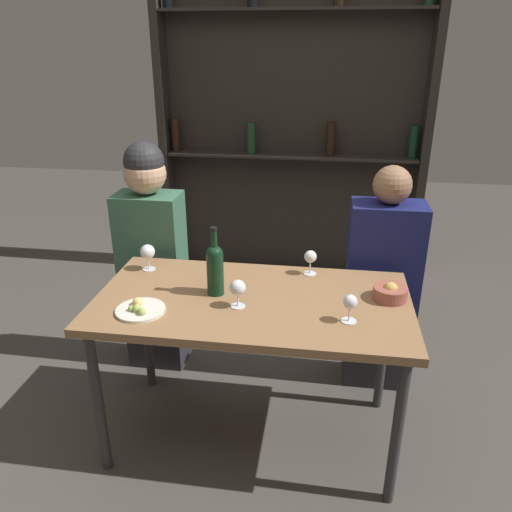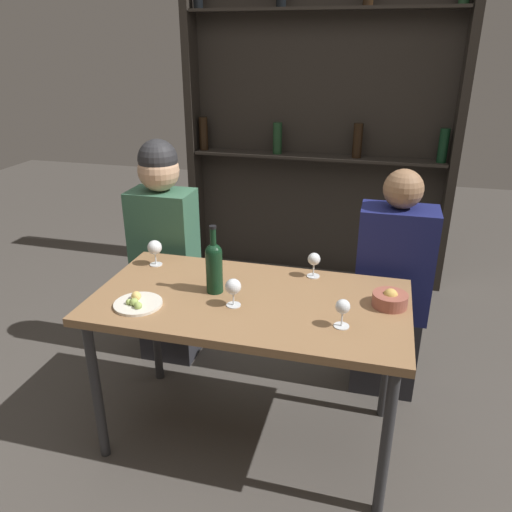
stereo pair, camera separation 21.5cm
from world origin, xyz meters
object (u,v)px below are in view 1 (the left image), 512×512
object	(u,v)px
wine_glass_3	(238,289)
snack_bowl	(390,292)
seated_person_left	(152,258)
wine_glass_0	(148,253)
seated_person_right	(381,287)
wine_bottle	(215,267)
wine_glass_2	(350,303)
wine_glass_1	(310,258)
food_plate_0	(140,309)

from	to	relation	value
wine_glass_3	snack_bowl	xyz separation A→B (m)	(0.62, 0.16, -0.05)
snack_bowl	seated_person_left	bearing A→B (deg)	159.25
wine_glass_0	seated_person_left	size ratio (longest dim) A/B	0.10
snack_bowl	seated_person_right	bearing A→B (deg)	87.49
wine_bottle	snack_bowl	xyz separation A→B (m)	(0.74, 0.06, -0.10)
snack_bowl	seated_person_left	world-z (taller)	seated_person_left
wine_glass_2	seated_person_right	world-z (taller)	seated_person_right
snack_bowl	seated_person_right	world-z (taller)	seated_person_right
seated_person_right	wine_glass_1	bearing A→B (deg)	-144.85
wine_glass_3	wine_bottle	bearing A→B (deg)	138.65
snack_bowl	wine_glass_2	bearing A→B (deg)	-129.42
wine_glass_0	seated_person_right	xyz separation A→B (m)	(1.13, 0.32, -0.26)
food_plate_0	wine_glass_2	bearing A→B (deg)	2.96
food_plate_0	wine_glass_0	bearing A→B (deg)	104.36
wine_glass_2	wine_glass_0	bearing A→B (deg)	159.31
wine_glass_2	wine_glass_3	xyz separation A→B (m)	(-0.45, 0.05, 0.00)
wine_glass_2	seated_person_right	distance (m)	0.74
seated_person_left	seated_person_right	xyz separation A→B (m)	(1.23, -0.00, -0.08)
wine_glass_3	seated_person_right	size ratio (longest dim) A/B	0.10
wine_glass_0	wine_glass_3	bearing A→B (deg)	-31.48
wine_glass_2	food_plate_0	size ratio (longest dim) A/B	0.58
food_plate_0	seated_person_right	bearing A→B (deg)	34.82
wine_bottle	food_plate_0	distance (m)	0.35
wine_bottle	wine_glass_1	distance (m)	0.47
wine_glass_1	food_plate_0	distance (m)	0.81
wine_bottle	wine_glass_3	size ratio (longest dim) A/B	2.52
wine_bottle	wine_glass_2	xyz separation A→B (m)	(0.56, -0.16, -0.05)
snack_bowl	wine_glass_0	bearing A→B (deg)	172.83
seated_person_right	wine_glass_0	bearing A→B (deg)	-164.22
wine_glass_2	wine_glass_1	bearing A→B (deg)	112.36
seated_person_right	food_plate_0	bearing A→B (deg)	-145.18
wine_bottle	wine_glass_0	size ratio (longest dim) A/B	2.39
wine_glass_1	wine_glass_2	bearing A→B (deg)	-67.64
wine_bottle	seated_person_right	world-z (taller)	seated_person_right
food_plate_0	snack_bowl	xyz separation A→B (m)	(1.01, 0.26, 0.02)
wine_glass_1	snack_bowl	xyz separation A→B (m)	(0.35, -0.20, -0.05)
wine_glass_2	seated_person_right	xyz separation A→B (m)	(0.20, 0.67, -0.25)
wine_glass_3	seated_person_left	world-z (taller)	seated_person_left
wine_glass_0	seated_person_left	world-z (taller)	seated_person_left
wine_glass_0	wine_glass_2	bearing A→B (deg)	-20.69
snack_bowl	food_plate_0	bearing A→B (deg)	-165.73
food_plate_0	seated_person_left	world-z (taller)	seated_person_left
wine_glass_0	wine_glass_3	xyz separation A→B (m)	(0.49, -0.30, -0.01)
wine_glass_0	wine_glass_2	size ratio (longest dim) A/B	1.10
wine_bottle	wine_glass_2	bearing A→B (deg)	-15.53
wine_bottle	food_plate_0	bearing A→B (deg)	-143.49
wine_bottle	wine_glass_3	distance (m)	0.16
wine_glass_2	snack_bowl	size ratio (longest dim) A/B	0.80
food_plate_0	seated_person_left	size ratio (longest dim) A/B	0.16
wine_glass_1	snack_bowl	bearing A→B (deg)	-30.19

